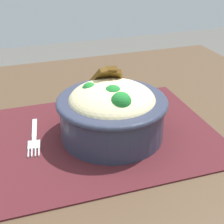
{
  "coord_description": "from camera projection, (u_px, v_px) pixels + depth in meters",
  "views": [
    {
      "loc": [
        0.14,
        0.55,
        1.07
      ],
      "look_at": [
        -0.04,
        0.03,
        0.78
      ],
      "focal_mm": 54.36,
      "sensor_mm": 36.0,
      "label": 1
    }
  ],
  "objects": [
    {
      "name": "placemat",
      "position": [
        93.0,
        137.0,
        0.64
      ],
      "size": [
        0.47,
        0.34,
        0.0
      ],
      "primitive_type": "cube",
      "rotation": [
        0.0,
        0.0,
        -0.01
      ],
      "color": "#47191E",
      "rests_on": "table"
    },
    {
      "name": "fork",
      "position": [
        34.0,
        139.0,
        0.63
      ],
      "size": [
        0.03,
        0.13,
        0.0
      ],
      "color": "#BDBDBD",
      "rests_on": "placemat"
    },
    {
      "name": "bowl",
      "position": [
        112.0,
        110.0,
        0.62
      ],
      "size": [
        0.2,
        0.2,
        0.13
      ],
      "color": "#2D3347",
      "rests_on": "placemat"
    },
    {
      "name": "table",
      "position": [
        91.0,
        165.0,
        0.7
      ],
      "size": [
        1.02,
        0.85,
        0.72
      ],
      "color": "#4C3826",
      "rests_on": "ground_plane"
    }
  ]
}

